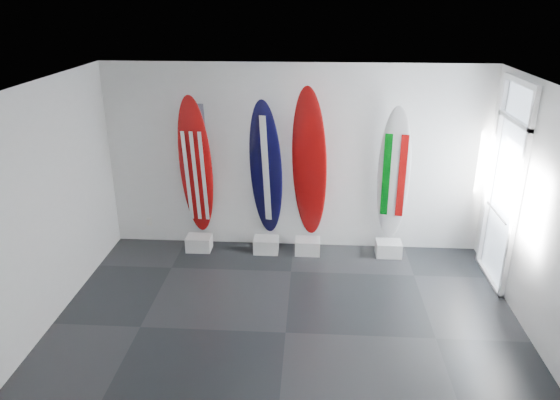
# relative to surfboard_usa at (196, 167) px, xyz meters

# --- Properties ---
(floor) EXTENTS (6.00, 6.00, 0.00)m
(floor) POSITION_rel_surfboard_usa_xyz_m (1.55, -2.28, -1.40)
(floor) COLOR black
(floor) RESTS_ON ground
(ceiling) EXTENTS (6.00, 6.00, 0.00)m
(ceiling) POSITION_rel_surfboard_usa_xyz_m (1.55, -2.28, 1.60)
(ceiling) COLOR white
(ceiling) RESTS_ON wall_back
(wall_back) EXTENTS (6.00, 0.00, 6.00)m
(wall_back) POSITION_rel_surfboard_usa_xyz_m (1.55, 0.22, 0.10)
(wall_back) COLOR white
(wall_back) RESTS_ON ground
(wall_front) EXTENTS (6.00, 0.00, 6.00)m
(wall_front) POSITION_rel_surfboard_usa_xyz_m (1.55, -4.78, 0.10)
(wall_front) COLOR white
(wall_front) RESTS_ON ground
(wall_left) EXTENTS (0.00, 5.00, 5.00)m
(wall_left) POSITION_rel_surfboard_usa_xyz_m (-1.45, -2.28, 0.10)
(wall_left) COLOR white
(wall_left) RESTS_ON ground
(wall_right) EXTENTS (0.00, 5.00, 5.00)m
(wall_right) POSITION_rel_surfboard_usa_xyz_m (4.55, -2.28, 0.10)
(wall_right) COLOR white
(wall_right) RESTS_ON ground
(display_block_usa) EXTENTS (0.40, 0.30, 0.24)m
(display_block_usa) POSITION_rel_surfboard_usa_xyz_m (0.00, -0.10, -1.28)
(display_block_usa) COLOR silver
(display_block_usa) RESTS_ON floor
(surfboard_usa) EXTENTS (0.56, 0.43, 2.34)m
(surfboard_usa) POSITION_rel_surfboard_usa_xyz_m (0.00, 0.00, 0.00)
(surfboard_usa) COLOR maroon
(surfboard_usa) RESTS_ON display_block_usa
(display_block_navy) EXTENTS (0.40, 0.30, 0.24)m
(display_block_navy) POSITION_rel_surfboard_usa_xyz_m (1.11, -0.10, -1.28)
(display_block_navy) COLOR silver
(display_block_navy) RESTS_ON floor
(surfboard_navy) EXTENTS (0.60, 0.54, 2.29)m
(surfboard_navy) POSITION_rel_surfboard_usa_xyz_m (1.11, 0.00, -0.02)
(surfboard_navy) COLOR black
(surfboard_navy) RESTS_ON display_block_navy
(display_block_swiss) EXTENTS (0.40, 0.30, 0.24)m
(display_block_swiss) POSITION_rel_surfboard_usa_xyz_m (1.79, -0.10, -1.28)
(display_block_swiss) COLOR silver
(display_block_swiss) RESTS_ON floor
(surfboard_swiss) EXTENTS (0.66, 0.55, 2.49)m
(surfboard_swiss) POSITION_rel_surfboard_usa_xyz_m (1.79, 0.00, 0.08)
(surfboard_swiss) COLOR maroon
(surfboard_swiss) RESTS_ON display_block_swiss
(display_block_italy) EXTENTS (0.40, 0.30, 0.24)m
(display_block_italy) POSITION_rel_surfboard_usa_xyz_m (3.09, -0.10, -1.28)
(display_block_italy) COLOR silver
(display_block_italy) RESTS_ON floor
(surfboard_italy) EXTENTS (0.53, 0.30, 2.19)m
(surfboard_italy) POSITION_rel_surfboard_usa_xyz_m (3.09, 0.00, -0.07)
(surfboard_italy) COLOR silver
(surfboard_italy) RESTS_ON display_block_italy
(wall_outlet) EXTENTS (0.09, 0.02, 0.13)m
(wall_outlet) POSITION_rel_surfboard_usa_xyz_m (-0.90, 0.20, -1.05)
(wall_outlet) COLOR silver
(wall_outlet) RESTS_ON wall_back
(glass_door) EXTENTS (0.12, 1.16, 2.85)m
(glass_door) POSITION_rel_surfboard_usa_xyz_m (4.52, -0.73, 0.02)
(glass_door) COLOR white
(glass_door) RESTS_ON floor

